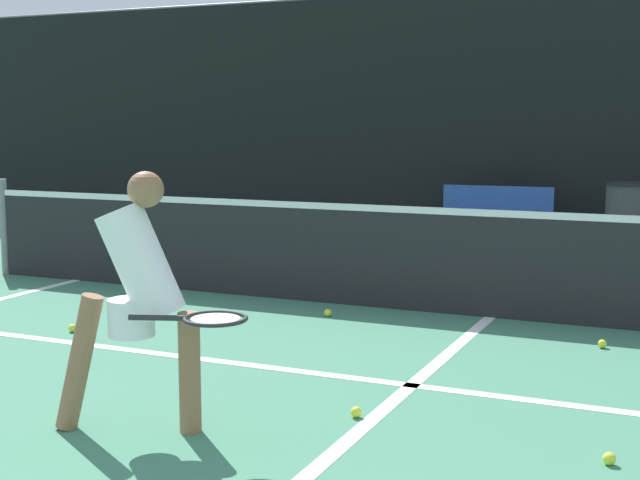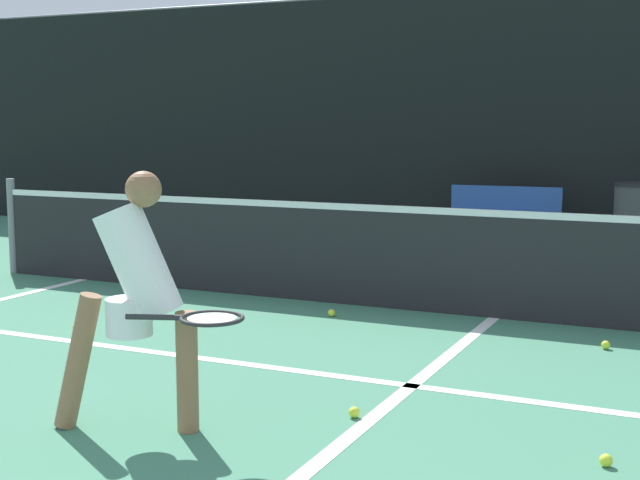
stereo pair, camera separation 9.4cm
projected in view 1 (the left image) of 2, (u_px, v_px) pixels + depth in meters
The scene contains 13 objects.
court_service_line at pixel (411, 385), 5.81m from camera, with size 8.25×0.10×0.01m, color white.
court_center_mark at pixel (388, 405), 5.40m from camera, with size 0.10×5.33×0.01m, color white.
net at pixel (492, 260), 7.75m from camera, with size 11.09×0.09×1.07m.
fence_back at pixel (574, 118), 11.72m from camera, with size 24.00×0.06×3.49m.
player_practicing at pixel (140, 291), 4.86m from camera, with size 1.21×0.44×1.45m.
tennis_ball_scattered_4 at pixel (328, 313), 7.84m from camera, with size 0.07×0.07×0.07m, color #D1E033.
tennis_ball_scattered_5 at pixel (609, 459), 4.47m from camera, with size 0.07×0.07×0.07m, color #D1E033.
tennis_ball_scattered_6 at pixel (72, 328), 7.27m from camera, with size 0.07×0.07×0.07m, color #D1E033.
tennis_ball_scattered_8 at pixel (356, 412), 5.18m from camera, with size 0.07×0.07×0.07m, color #D1E033.
tennis_ball_scattered_9 at pixel (602, 344), 6.76m from camera, with size 0.07×0.07×0.07m, color #D1E033.
courtside_bench at pixel (496, 217), 11.62m from camera, with size 1.46×0.46×0.86m.
trash_bin at pixel (628, 222), 10.82m from camera, with size 0.56×0.56×0.97m.
parked_car at pixel (543, 187), 15.04m from camera, with size 1.73×4.61×1.41m.
Camera 1 is at (1.73, -0.15, 1.72)m, focal length 50.00 mm.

